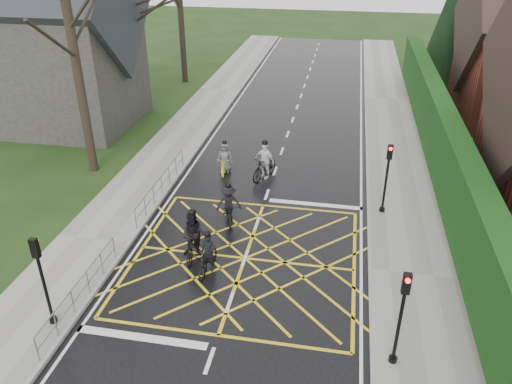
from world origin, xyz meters
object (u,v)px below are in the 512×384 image
(cyclist_back, at_px, (194,239))
(cyclist_mid, at_px, (229,208))
(cyclist_rear, at_px, (208,259))
(cyclist_front, at_px, (264,164))
(cyclist_lead, at_px, (225,161))

(cyclist_back, height_order, cyclist_mid, cyclist_back)
(cyclist_rear, distance_m, cyclist_front, 7.68)
(cyclist_rear, xyz_separation_m, cyclist_lead, (-1.33, 7.94, 0.04))
(cyclist_rear, distance_m, cyclist_back, 1.15)
(cyclist_rear, height_order, cyclist_lead, cyclist_lead)
(cyclist_back, distance_m, cyclist_front, 6.99)
(cyclist_rear, xyz_separation_m, cyclist_front, (0.71, 7.65, 0.19))
(cyclist_mid, bearing_deg, cyclist_front, 59.35)
(cyclist_back, height_order, cyclist_front, cyclist_back)
(cyclist_rear, height_order, cyclist_mid, cyclist_mid)
(cyclist_rear, height_order, cyclist_front, cyclist_front)
(cyclist_front, xyz_separation_m, cyclist_lead, (-2.04, 0.29, -0.15))
(cyclist_back, distance_m, cyclist_lead, 7.14)
(cyclist_front, relative_size, cyclist_lead, 1.14)
(cyclist_rear, xyz_separation_m, cyclist_back, (-0.77, 0.82, 0.22))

